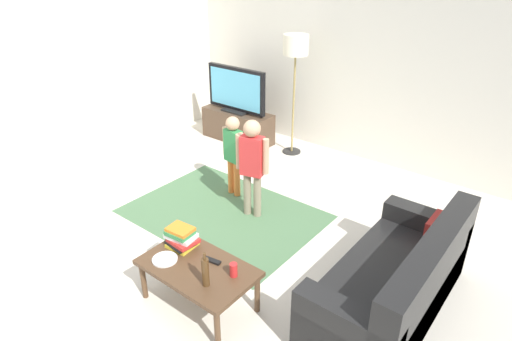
% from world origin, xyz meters
% --- Properties ---
extents(ground, '(7.80, 7.80, 0.00)m').
position_xyz_m(ground, '(0.00, 0.00, 0.00)').
color(ground, beige).
extents(wall_back, '(6.00, 0.12, 2.70)m').
position_xyz_m(wall_back, '(0.00, 3.00, 1.35)').
color(wall_back, silver).
rests_on(wall_back, ground).
extents(wall_left, '(0.12, 6.00, 2.70)m').
position_xyz_m(wall_left, '(-3.00, 0.00, 1.35)').
color(wall_left, silver).
rests_on(wall_left, ground).
extents(area_rug, '(2.20, 1.60, 0.01)m').
position_xyz_m(area_rug, '(-0.39, 0.46, 0.00)').
color(area_rug, '#4C724C').
rests_on(area_rug, ground).
extents(tv_stand, '(1.20, 0.44, 0.50)m').
position_xyz_m(tv_stand, '(-1.74, 2.30, 0.24)').
color(tv_stand, '#4C3828').
rests_on(tv_stand, ground).
extents(tv, '(1.10, 0.28, 0.71)m').
position_xyz_m(tv, '(-1.74, 2.28, 0.85)').
color(tv, black).
rests_on(tv, tv_stand).
extents(couch, '(0.80, 1.80, 0.86)m').
position_xyz_m(couch, '(1.84, 0.22, 0.29)').
color(couch, black).
rests_on(couch, ground).
extents(floor_lamp, '(0.36, 0.36, 1.78)m').
position_xyz_m(floor_lamp, '(-0.77, 2.45, 1.54)').
color(floor_lamp, '#262626').
rests_on(floor_lamp, ground).
extents(child_near_tv, '(0.35, 0.17, 1.05)m').
position_xyz_m(child_near_tv, '(-0.60, 0.91, 0.63)').
color(child_near_tv, orange).
rests_on(child_near_tv, ground).
extents(child_center, '(0.39, 0.20, 1.19)m').
position_xyz_m(child_center, '(-0.11, 0.67, 0.72)').
color(child_center, gray).
rests_on(child_center, ground).
extents(coffee_table, '(1.00, 0.60, 0.42)m').
position_xyz_m(coffee_table, '(0.45, -0.76, 0.37)').
color(coffee_table, '#513823').
rests_on(coffee_table, ground).
extents(book_stack, '(0.30, 0.24, 0.21)m').
position_xyz_m(book_stack, '(0.15, -0.66, 0.52)').
color(book_stack, yellow).
rests_on(book_stack, coffee_table).
extents(bottle, '(0.06, 0.06, 0.32)m').
position_xyz_m(bottle, '(0.67, -0.88, 0.55)').
color(bottle, '#4C3319').
rests_on(bottle, coffee_table).
extents(tv_remote, '(0.18, 0.08, 0.02)m').
position_xyz_m(tv_remote, '(0.50, -0.64, 0.43)').
color(tv_remote, black).
rests_on(tv_remote, coffee_table).
extents(soda_can, '(0.07, 0.07, 0.12)m').
position_xyz_m(soda_can, '(0.77, -0.66, 0.48)').
color(soda_can, red).
rests_on(soda_can, coffee_table).
extents(plate, '(0.22, 0.22, 0.02)m').
position_xyz_m(plate, '(0.17, -0.88, 0.43)').
color(plate, white).
rests_on(plate, coffee_table).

